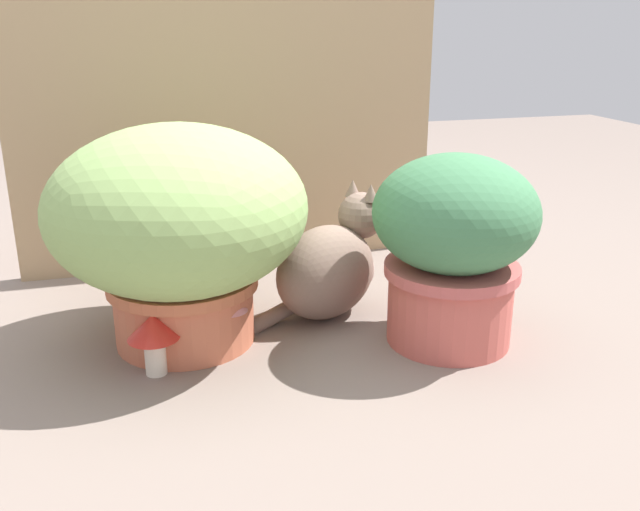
{
  "coord_description": "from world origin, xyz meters",
  "views": [
    {
      "loc": [
        -0.22,
        -1.3,
        0.67
      ],
      "look_at": [
        0.17,
        0.07,
        0.18
      ],
      "focal_mm": 39.17,
      "sensor_mm": 36.0,
      "label": 1
    }
  ],
  "objects_px": {
    "grass_planter": "(179,222)",
    "cat": "(331,266)",
    "mushroom_ornament_red": "(153,333)",
    "leafy_planter": "(454,242)",
    "mushroom_ornament_pink": "(230,312)"
  },
  "relations": [
    {
      "from": "leafy_planter",
      "to": "mushroom_ornament_red",
      "type": "xyz_separation_m",
      "value": [
        -0.62,
        0.02,
        -0.14
      ]
    },
    {
      "from": "mushroom_ornament_red",
      "to": "leafy_planter",
      "type": "bearing_deg",
      "value": -1.66
    },
    {
      "from": "cat",
      "to": "mushroom_ornament_pink",
      "type": "relative_size",
      "value": 3.07
    },
    {
      "from": "leafy_planter",
      "to": "mushroom_ornament_pink",
      "type": "height_order",
      "value": "leafy_planter"
    },
    {
      "from": "grass_planter",
      "to": "mushroom_ornament_red",
      "type": "distance_m",
      "value": 0.24
    },
    {
      "from": "leafy_planter",
      "to": "mushroom_ornament_pink",
      "type": "bearing_deg",
      "value": 171.43
    },
    {
      "from": "mushroom_ornament_red",
      "to": "mushroom_ornament_pink",
      "type": "distance_m",
      "value": 0.17
    },
    {
      "from": "mushroom_ornament_red",
      "to": "grass_planter",
      "type": "bearing_deg",
      "value": 62.42
    },
    {
      "from": "cat",
      "to": "mushroom_ornament_pink",
      "type": "xyz_separation_m",
      "value": [
        -0.26,
        -0.13,
        -0.03
      ]
    },
    {
      "from": "cat",
      "to": "leafy_planter",
      "type": "bearing_deg",
      "value": -44.33
    },
    {
      "from": "grass_planter",
      "to": "leafy_planter",
      "type": "distance_m",
      "value": 0.57
    },
    {
      "from": "leafy_planter",
      "to": "cat",
      "type": "xyz_separation_m",
      "value": [
        -0.21,
        0.2,
        -0.1
      ]
    },
    {
      "from": "grass_planter",
      "to": "mushroom_ornament_red",
      "type": "xyz_separation_m",
      "value": [
        -0.07,
        -0.14,
        -0.18
      ]
    },
    {
      "from": "grass_planter",
      "to": "mushroom_ornament_pink",
      "type": "height_order",
      "value": "grass_planter"
    },
    {
      "from": "grass_planter",
      "to": "cat",
      "type": "distance_m",
      "value": 0.38
    }
  ]
}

